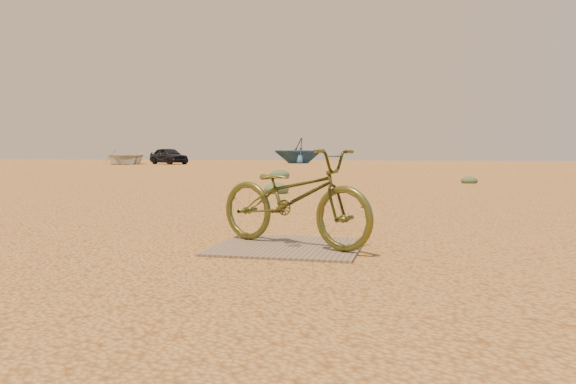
% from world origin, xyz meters
% --- Properties ---
extents(ground, '(120.00, 120.00, 0.00)m').
position_xyz_m(ground, '(0.00, 0.00, 0.00)').
color(ground, tan).
rests_on(ground, ground).
extents(plywood_board, '(1.33, 1.22, 0.02)m').
position_xyz_m(plywood_board, '(-0.29, -0.02, 0.01)').
color(plywood_board, '#7D6553').
rests_on(plywood_board, ground).
extents(bicycle, '(1.79, 1.24, 0.89)m').
position_xyz_m(bicycle, '(-0.25, 0.02, 0.47)').
color(bicycle, '#4B4E1E').
rests_on(bicycle, plywood_board).
extents(car, '(3.99, 3.38, 1.29)m').
position_xyz_m(car, '(-18.06, 35.10, 0.65)').
color(car, black).
rests_on(car, ground).
extents(boat_near_left, '(5.34, 6.38, 1.14)m').
position_xyz_m(boat_near_left, '(-21.24, 34.14, 0.57)').
color(boat_near_left, beige).
rests_on(boat_near_left, ground).
extents(boat_far_left, '(5.25, 5.05, 2.13)m').
position_xyz_m(boat_far_left, '(-9.08, 40.99, 1.06)').
color(boat_far_left, '#2E587B').
rests_on(boat_far_left, ground).
extents(kale_a, '(0.55, 0.55, 0.30)m').
position_xyz_m(kale_a, '(-2.16, 6.79, 0.00)').
color(kale_a, '#526D46').
rests_on(kale_a, ground).
extents(kale_b, '(0.47, 0.47, 0.26)m').
position_xyz_m(kale_b, '(2.28, 12.00, 0.00)').
color(kale_b, '#526D46').
rests_on(kale_b, ground).
extents(kale_c, '(0.70, 0.70, 0.39)m').
position_xyz_m(kale_c, '(-3.90, 13.97, 0.00)').
color(kale_c, '#526D46').
rests_on(kale_c, ground).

